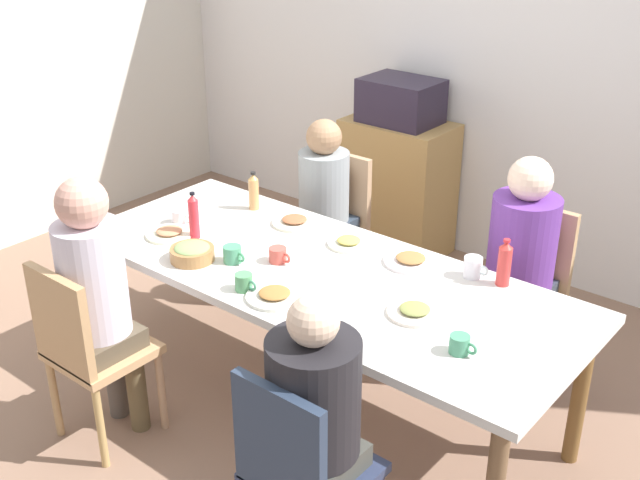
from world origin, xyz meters
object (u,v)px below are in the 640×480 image
Objects in this scene: chair_1 at (299,469)px; bottle_2 at (194,216)px; cup_5 at (233,254)px; plate_3 at (349,243)px; person_2 at (96,288)px; plate_1 at (415,311)px; person_3 at (521,251)px; side_cabinet at (397,187)px; cup_2 at (473,267)px; bottle_1 at (254,192)px; cup_1 at (244,282)px; dining_table at (320,282)px; plate_2 at (411,260)px; plate_5 at (170,233)px; person_0 at (322,197)px; plate_0 at (295,222)px; microwave at (401,101)px; plate_4 at (275,295)px; chair_3 at (524,284)px; bottle_0 at (504,264)px; cup_0 at (460,345)px; chair_2 at (86,346)px; person_1 at (316,412)px; chair_0 at (332,220)px; cup_4 at (180,217)px; cup_3 at (278,255)px.

bottle_2 is (-1.31, 0.74, 0.34)m from chair_1.
plate_3 is at bearing 57.58° from cup_5.
person_2 is 5.53× the size of plate_1.
person_3 is 1.33× the size of side_cabinet.
side_cabinet is at bearing 117.39° from chair_1.
bottle_1 is (-1.29, -0.06, 0.05)m from cup_2.
chair_1 and side_cabinet have the same top height.
bottle_1 is (-0.58, 0.68, 0.06)m from cup_1.
cup_1 is 0.13× the size of side_cabinet.
plate_3 is (-0.05, 0.29, 0.08)m from dining_table.
plate_2 and plate_5 have the same top height.
person_0 is at bearing 78.41° from plate_5.
plate_1 is at bearing 2.85° from bottle_2.
person_0 is 4.94× the size of plate_0.
side_cabinet is (-0.57, 2.03, -0.33)m from cup_1.
cup_1 is 2.13m from microwave.
person_0 is 4.63× the size of plate_4.
bottle_1 reaches higher than plate_5.
cup_5 is (0.25, 0.58, 0.02)m from person_2.
side_cabinet is (-0.65, 1.39, -0.30)m from plate_3.
chair_3 is 1.55m from side_cabinet.
plate_2 is 1.21× the size of plate_3.
chair_1 is 3.89× the size of plate_0.
bottle_0 is at bearing 85.70° from chair_1.
plate_2 reaches higher than dining_table.
cup_2 is (-0.27, 0.57, 0.01)m from cup_0.
bottle_1 reaches higher than cup_0.
side_cabinet is 1.88× the size of microwave.
chair_2 is at bearing -83.51° from bottle_2.
person_1 reaches higher than cup_1.
chair_0 is 0.64m from bottle_1.
cup_4 is at bearing 159.40° from bottle_2.
cup_2 is 1.51m from cup_4.
person_0 is 0.91m from bottle_2.
person_0 is at bearing 76.93° from bottle_1.
cup_1 is 0.47× the size of bottle_2.
cup_4 is at bearing -141.64° from plate_0.
chair_0 is 1.12m from cup_5.
bottle_2 is 0.27× the size of side_cabinet.
person_1 is 4.93× the size of plate_5.
chair_2 reaches higher than plate_4.
plate_3 is at bearing 83.02° from cup_1.
dining_table is 21.78× the size of cup_1.
cup_3 is at bearing -73.82° from microwave.
bottle_0 reaches higher than plate_3.
plate_1 is 1.90× the size of cup_4.
plate_4 reaches higher than dining_table.
chair_2 is at bearing -73.70° from plate_5.
person_0 is 5.45× the size of bottle_1.
plate_5 is at bearing -127.92° from plate_0.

